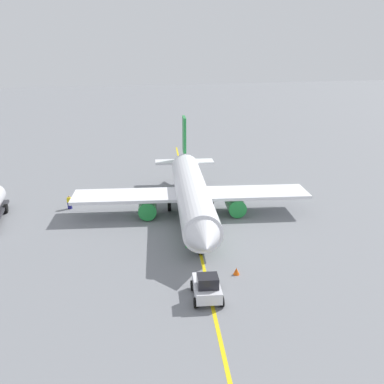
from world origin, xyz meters
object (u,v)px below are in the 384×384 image
object	(u,v)px
airplane	(192,193)
safety_cone_nose	(236,271)
pushback_tug	(207,287)
refueling_worker	(70,202)

from	to	relation	value
airplane	safety_cone_nose	size ratio (longest dim) A/B	49.57
pushback_tug	refueling_worker	size ratio (longest dim) A/B	2.28
refueling_worker	safety_cone_nose	bearing A→B (deg)	33.21
airplane	refueling_worker	xyz separation A→B (m)	(-6.08, -13.92, -1.87)
refueling_worker	safety_cone_nose	xyz separation A→B (m)	(21.01, 13.75, -0.51)
refueling_worker	safety_cone_nose	distance (m)	25.11
safety_cone_nose	refueling_worker	bearing A→B (deg)	-146.79
airplane	pushback_tug	world-z (taller)	airplane
pushback_tug	airplane	bearing A→B (deg)	167.97
pushback_tug	refueling_worker	world-z (taller)	pushback_tug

